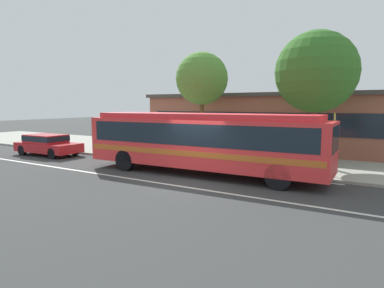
{
  "coord_description": "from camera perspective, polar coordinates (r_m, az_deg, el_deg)",
  "views": [
    {
      "loc": [
        6.85,
        -11.2,
        3.12
      ],
      "look_at": [
        -1.15,
        1.94,
        1.3
      ],
      "focal_mm": 30.87,
      "sensor_mm": 36.0,
      "label": 1
    }
  ],
  "objects": [
    {
      "name": "street_tree_near_stop",
      "position": [
        20.22,
        1.71,
        11.19
      ],
      "size": [
        3.15,
        3.15,
        6.16
      ],
      "color": "brown",
      "rests_on": "sidewalk_slab"
    },
    {
      "name": "street_tree_mid_block",
      "position": [
        17.51,
        20.67,
        11.54
      ],
      "size": [
        3.96,
        3.96,
        6.59
      ],
      "color": "brown",
      "rests_on": "sidewalk_slab"
    },
    {
      "name": "pedestrian_walking_along_curb",
      "position": [
        18.11,
        -4.11,
        0.38
      ],
      "size": [
        0.38,
        0.38,
        1.69
      ],
      "color": "navy",
      "rests_on": "sidewalk_slab"
    },
    {
      "name": "sedan_behind_bus",
      "position": [
        22.44,
        -23.71,
        0.05
      ],
      "size": [
        4.34,
        2.0,
        1.29
      ],
      "color": "red",
      "rests_on": "ground_plane"
    },
    {
      "name": "pedestrian_waiting_near_sign",
      "position": [
        16.82,
        18.61,
        -0.39
      ],
      "size": [
        0.39,
        0.39,
        1.73
      ],
      "color": "#212E45",
      "rests_on": "sidewalk_slab"
    },
    {
      "name": "lane_stripe_center",
      "position": [
        12.83,
        -1.97,
        -7.31
      ],
      "size": [
        56.0,
        0.16,
        0.01
      ],
      "primitive_type": "cube",
      "color": "silver",
      "rests_on": "ground_plane"
    },
    {
      "name": "bus_stop_sign",
      "position": [
        14.96,
        23.31,
        1.23
      ],
      "size": [
        0.08,
        0.44,
        2.67
      ],
      "color": "gray",
      "rests_on": "sidewalk_slab"
    },
    {
      "name": "sidewalk_slab",
      "position": [
        19.63,
        10.56,
        -2.33
      ],
      "size": [
        60.0,
        8.0,
        0.12
      ],
      "primitive_type": "cube",
      "color": "#9F9F92",
      "rests_on": "ground_plane"
    },
    {
      "name": "station_building",
      "position": [
        24.48,
        15.47,
        3.79
      ],
      "size": [
        18.54,
        7.93,
        3.9
      ],
      "color": "#925642",
      "rests_on": "ground_plane"
    },
    {
      "name": "ground_plane",
      "position": [
        13.49,
        -0.09,
        -6.62
      ],
      "size": [
        120.0,
        120.0,
        0.0
      ],
      "primitive_type": "plane",
      "color": "#383A3A"
    },
    {
      "name": "transit_bus",
      "position": [
        14.79,
        1.71,
        0.85
      ],
      "size": [
        11.19,
        2.8,
        2.75
      ],
      "color": "red",
      "rests_on": "ground_plane"
    }
  ]
}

